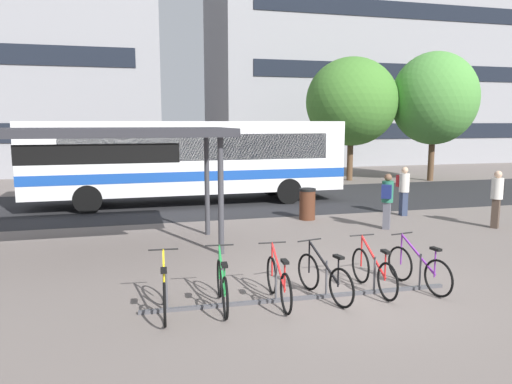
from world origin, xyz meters
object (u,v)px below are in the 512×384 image
object	(u,v)px
commuter_black_pack_2	(497,195)
parked_bicycle_black_3	(324,278)
parked_bicycle_green_1	(222,286)
commuter_red_pack_1	(404,188)
transit_shelter	(101,136)
city_bus	(187,158)
parked_bicycle_yellow_0	(164,292)
trash_bin	(307,204)
parked_bicycle_red_2	(279,282)
parked_bicycle_red_4	(373,272)
commuter_navy_pack_0	(387,198)
street_tree_0	(434,99)
street_tree_1	(352,102)
parked_bicycle_purple_5	(418,269)

from	to	relation	value
commuter_black_pack_2	parked_bicycle_black_3	bearing A→B (deg)	-9.01
parked_bicycle_green_1	commuter_red_pack_1	world-z (taller)	commuter_red_pack_1
transit_shelter	city_bus	bearing A→B (deg)	66.61
parked_bicycle_yellow_0	trash_bin	distance (m)	8.51
parked_bicycle_red_2	parked_bicycle_red_4	xyz separation A→B (m)	(1.92, 0.12, 0.00)
commuter_navy_pack_0	street_tree_0	bearing A→B (deg)	-3.41
parked_bicycle_black_3	parked_bicycle_red_4	world-z (taller)	same
parked_bicycle_green_1	parked_bicycle_red_4	world-z (taller)	same
commuter_red_pack_1	street_tree_0	xyz separation A→B (m)	(6.76, 8.33, 3.43)
parked_bicycle_black_3	street_tree_1	size ratio (longest dim) A/B	0.26
parked_bicycle_black_3	commuter_navy_pack_0	world-z (taller)	commuter_navy_pack_0
city_bus	parked_bicycle_yellow_0	world-z (taller)	city_bus
parked_bicycle_black_3	street_tree_0	bearing A→B (deg)	-52.78
street_tree_0	parked_bicycle_red_4	bearing A→B (deg)	-127.42
parked_bicycle_red_4	transit_shelter	world-z (taller)	transit_shelter
parked_bicycle_purple_5	trash_bin	world-z (taller)	trash_bin
parked_bicycle_purple_5	street_tree_0	distance (m)	18.70
parked_bicycle_red_4	street_tree_1	distance (m)	18.08
commuter_black_pack_2	street_tree_1	world-z (taller)	street_tree_1
parked_bicycle_purple_5	street_tree_1	bearing A→B (deg)	-31.67
commuter_navy_pack_0	trash_bin	size ratio (longest dim) A/B	1.62
city_bus	parked_bicycle_red_2	bearing A→B (deg)	90.97
parked_bicycle_green_1	parked_bicycle_red_4	size ratio (longest dim) A/B	1.00
parked_bicycle_red_2	parked_bicycle_red_4	world-z (taller)	same
commuter_navy_pack_0	street_tree_1	distance (m)	12.57
street_tree_1	transit_shelter	bearing A→B (deg)	-136.06
commuter_black_pack_2	trash_bin	world-z (taller)	commuter_black_pack_2
city_bus	trash_bin	world-z (taller)	city_bus
parked_bicycle_yellow_0	parked_bicycle_green_1	bearing A→B (deg)	-83.85
street_tree_1	commuter_red_pack_1	bearing A→B (deg)	-105.05
city_bus	street_tree_1	xyz separation A→B (m)	(9.44, 5.25, 2.45)
transit_shelter	commuter_black_pack_2	xyz separation A→B (m)	(11.33, -0.23, -1.84)
city_bus	commuter_navy_pack_0	world-z (taller)	city_bus
parked_bicycle_green_1	commuter_navy_pack_0	xyz separation A→B (m)	(5.90, 4.82, 0.57)
parked_bicycle_purple_5	commuter_navy_pack_0	bearing A→B (deg)	-33.57
parked_bicycle_black_3	trash_bin	bearing A→B (deg)	-31.29
parked_bicycle_purple_5	street_tree_0	world-z (taller)	street_tree_0
city_bus	commuter_red_pack_1	distance (m)	8.16
parked_bicycle_yellow_0	commuter_black_pack_2	bearing A→B (deg)	-63.99
commuter_black_pack_2	street_tree_0	size ratio (longest dim) A/B	0.25
parked_bicycle_purple_5	commuter_black_pack_2	size ratio (longest dim) A/B	0.98
parked_bicycle_black_3	commuter_black_pack_2	world-z (taller)	commuter_black_pack_2
parked_bicycle_green_1	parked_bicycle_purple_5	world-z (taller)	same
parked_bicycle_purple_5	commuter_red_pack_1	distance (m)	7.62
commuter_black_pack_2	commuter_navy_pack_0	bearing A→B (deg)	-50.15
parked_bicycle_yellow_0	commuter_navy_pack_0	size ratio (longest dim) A/B	1.03
parked_bicycle_green_1	commuter_navy_pack_0	distance (m)	7.64
parked_bicycle_red_2	parked_bicycle_red_4	bearing A→B (deg)	-83.46
parked_bicycle_purple_5	commuter_red_pack_1	size ratio (longest dim) A/B	1.02
parked_bicycle_purple_5	street_tree_1	size ratio (longest dim) A/B	0.26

